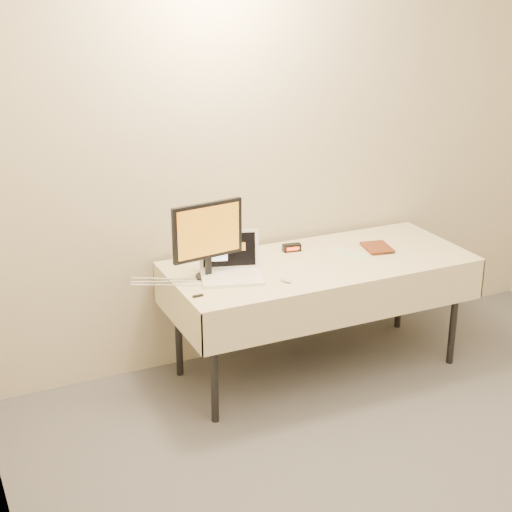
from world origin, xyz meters
name	(u,v)px	position (x,y,z in m)	size (l,w,h in m)	color
back_wall	(287,147)	(0.00, 2.50, 1.35)	(4.00, 0.10, 2.70)	beige
table	(320,270)	(0.00, 2.05, 0.68)	(1.86, 0.81, 0.74)	black
laptop	(231,266)	(-0.59, 2.05, 0.80)	(0.42, 0.37, 0.24)	white
monitor	(208,234)	(-0.71, 2.08, 1.00)	(0.43, 0.17, 0.45)	black
book	(366,234)	(0.35, 2.09, 0.84)	(0.16, 0.02, 0.21)	#9B411C
alarm_clock	(292,248)	(-0.08, 2.27, 0.76)	(0.12, 0.06, 0.05)	black
clicker	(286,280)	(-0.34, 1.84, 0.75)	(0.04, 0.08, 0.02)	#BABABC
paper_form	(350,253)	(0.24, 2.08, 0.74)	(0.10, 0.24, 0.00)	#BAE1B3
usb_dongle	(198,296)	(-0.87, 1.85, 0.74)	(0.06, 0.02, 0.01)	black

